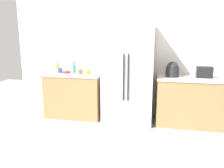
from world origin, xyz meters
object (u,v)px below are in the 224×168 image
object	(u,v)px
toaster	(204,72)
cup_a	(60,70)
bottle_b	(74,69)
cup_c	(88,72)
refrigerator	(128,75)
rice_cooker	(172,70)
bottle_a	(58,68)
bowl_b	(66,72)
cup_d	(80,72)
cup_b	(52,72)

from	to	relation	value
toaster	cup_a	world-z (taller)	toaster
bottle_b	cup_c	xyz separation A→B (m)	(0.32, -0.08, -0.05)
refrigerator	cup_c	bearing A→B (deg)	-178.79
rice_cooker	bottle_b	size ratio (longest dim) A/B	1.24
bottle_a	bowl_b	size ratio (longest dim) A/B	1.35
refrigerator	cup_d	size ratio (longest dim) A/B	18.06
toaster	cup_a	xyz separation A→B (m)	(-2.78, -0.01, -0.05)
cup_c	bottle_b	bearing A→B (deg)	165.72
bowl_b	bottle_b	bearing A→B (deg)	12.35
bottle_a	cup_d	world-z (taller)	bottle_a
refrigerator	bottle_a	distance (m)	1.52
bottle_a	bottle_b	distance (m)	0.40
bottle_b	cup_a	bearing A→B (deg)	-177.77
rice_cooker	bowl_b	world-z (taller)	rice_cooker
cup_b	cup_d	bearing A→B (deg)	5.48
cup_d	rice_cooker	bearing A→B (deg)	2.96
refrigerator	bottle_b	size ratio (longest dim) A/B	8.21
refrigerator	cup_c	distance (m)	0.79
cup_a	cup_b	distance (m)	0.17
cup_d	refrigerator	bearing A→B (deg)	2.53
cup_b	bowl_b	size ratio (longest dim) A/B	0.56
cup_a	toaster	bearing A→B (deg)	0.23
cup_c	cup_d	size ratio (longest dim) A/B	0.85
refrigerator	bowl_b	distance (m)	1.27
rice_cooker	cup_c	bearing A→B (deg)	-177.65
cup_b	cup_c	bearing A→B (deg)	6.29
toaster	cup_a	size ratio (longest dim) A/B	2.58
bowl_b	cup_d	bearing A→B (deg)	-12.68
toaster	cup_b	distance (m)	2.87
bottle_a	cup_a	bearing A→B (deg)	-47.14
refrigerator	bottle_b	world-z (taller)	refrigerator
cup_b	cup_c	world-z (taller)	cup_b
cup_d	bottle_b	bearing A→B (deg)	147.41
bottle_b	cup_d	distance (m)	0.20
toaster	bottle_b	size ratio (longest dim) A/B	1.21
bottle_b	bowl_b	size ratio (longest dim) A/B	1.38
cup_b	cup_d	xyz separation A→B (m)	(0.56, 0.05, 0.01)
bottle_b	cup_a	world-z (taller)	bottle_b
rice_cooker	bowl_b	distance (m)	2.07
bottle_a	cup_b	world-z (taller)	bottle_a
toaster	cup_d	size ratio (longest dim) A/B	2.66
cup_d	cup_c	bearing A→B (deg)	9.27
refrigerator	rice_cooker	bearing A→B (deg)	3.47
refrigerator	cup_d	world-z (taller)	refrigerator
toaster	refrigerator	bearing A→B (deg)	-177.30
refrigerator	cup_d	bearing A→B (deg)	-177.47
cup_a	cup_b	world-z (taller)	cup_a
cup_b	bowl_b	world-z (taller)	cup_b
toaster	bowl_b	distance (m)	2.63
refrigerator	bottle_a	xyz separation A→B (m)	(-1.51, 0.15, 0.07)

